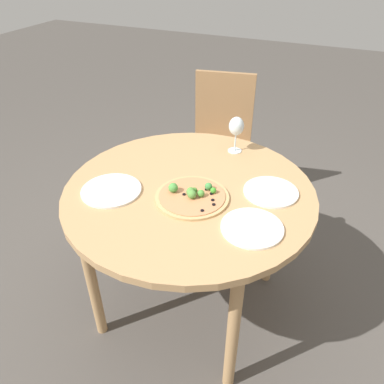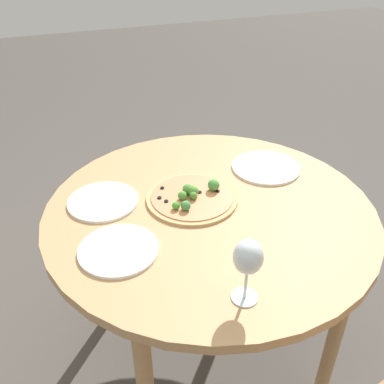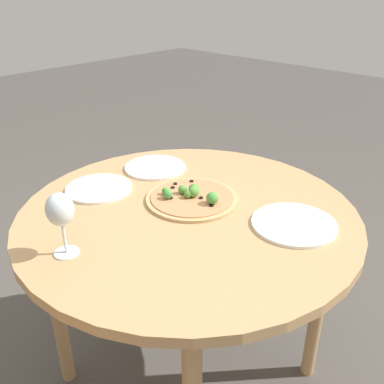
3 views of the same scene
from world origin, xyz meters
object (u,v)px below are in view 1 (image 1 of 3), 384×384
object	(u,v)px
chair	(220,143)
wine_glass	(236,127)
pizza	(192,195)
plate_near	(271,192)
plate_far	(252,228)
plate_side	(111,190)

from	to	relation	value
chair	wine_glass	distance (m)	0.66
pizza	plate_near	distance (m)	0.34
wine_glass	plate_near	xyz separation A→B (m)	(-0.29, -0.25, -0.13)
pizza	plate_far	bearing A→B (deg)	-107.80
pizza	plate_near	bearing A→B (deg)	-60.13
chair	plate_near	distance (m)	0.95
plate_side	plate_far	bearing A→B (deg)	-89.75
chair	plate_side	bearing A→B (deg)	-107.78
pizza	plate_side	xyz separation A→B (m)	(-0.09, 0.33, -0.01)
plate_far	plate_side	world-z (taller)	same
chair	plate_side	xyz separation A→B (m)	(-1.03, 0.13, 0.24)
chair	pizza	world-z (taller)	chair
chair	plate_near	bearing A→B (deg)	-68.03
pizza	wine_glass	distance (m)	0.47
plate_near	plate_far	world-z (taller)	same
wine_glass	plate_far	bearing A→B (deg)	-155.58
pizza	plate_side	size ratio (longest dim) A/B	1.21
wine_glass	plate_far	distance (m)	0.61
pizza	plate_side	distance (m)	0.35
chair	plate_far	world-z (taller)	chair
pizza	plate_side	world-z (taller)	pizza
wine_glass	plate_side	distance (m)	0.67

